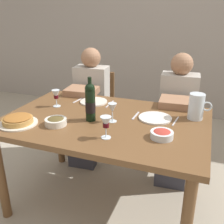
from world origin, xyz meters
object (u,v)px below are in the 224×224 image
dining_table (105,130)px  diner_right (177,115)px  water_pitcher (196,108)px  diner_left (88,103)px  salad_bowl (162,134)px  olive_bowl (56,121)px  wine_glass_left_diner (56,95)px  wine_glass_right_diner (112,109)px  chair_left (96,106)px  chair_right (177,117)px  wine_bottle (90,102)px  baked_tart (18,120)px  dinner_plate_right_setting (155,118)px  dinner_plate_left_setting (94,102)px  wine_glass_centre (106,123)px

dining_table → diner_right: size_ratio=1.29×
water_pitcher → diner_left: bearing=159.1°
salad_bowl → olive_bowl: size_ratio=0.96×
diner_left → diner_right: size_ratio=1.00×
salad_bowl → wine_glass_left_diner: size_ratio=1.03×
water_pitcher → wine_glass_right_diner: (-0.56, -0.26, 0.01)m
chair_left → chair_right: 0.90m
diner_left → water_pitcher: bearing=154.4°
chair_right → diner_left: bearing=10.4°
chair_left → diner_right: 0.95m
dining_table → wine_glass_right_diner: 0.20m
salad_bowl → wine_glass_right_diner: bearing=160.7°
wine_bottle → salad_bowl: (0.54, -0.10, -0.11)m
diner_left → dining_table: bearing=119.7°
salad_bowl → baked_tart: bearing=-172.0°
chair_right → diner_right: 0.26m
wine_glass_left_diner → chair_left: size_ratio=0.16×
dining_table → baked_tart: size_ratio=5.53×
chair_left → dinner_plate_right_setting: bearing=132.5°
dining_table → wine_glass_left_diner: 0.52m
wine_glass_left_diner → dinner_plate_left_setting: size_ratio=0.60×
dinner_plate_right_setting → diner_right: (0.11, 0.50, -0.15)m
dinner_plate_left_setting → salad_bowl: bearing=-34.6°
wine_bottle → wine_glass_right_diner: wine_bottle is taller
dining_table → water_pitcher: 0.69m
olive_bowl → wine_glass_left_diner: wine_glass_left_diner is taller
olive_bowl → dinner_plate_left_setting: size_ratio=0.64×
dinner_plate_left_setting → wine_bottle: bearing=-69.1°
baked_tart → salad_bowl: (0.99, 0.14, -0.00)m
chair_left → salad_bowl: bearing=126.5°
wine_glass_left_diner → diner_right: (0.93, 0.52, -0.24)m
diner_right → chair_right: bearing=-90.6°
wine_glass_left_diner → wine_glass_right_diner: 0.56m
chair_left → diner_right: diner_right is taller
diner_left → chair_right: diner_left is taller
dinner_plate_right_setting → diner_right: bearing=77.9°
baked_tart → diner_left: size_ratio=0.23×
diner_left → chair_right: size_ratio=1.33×
olive_bowl → diner_right: bearing=49.0°
chair_left → diner_right: size_ratio=0.75×
chair_left → chair_right: bearing=174.5°
wine_bottle → diner_right: diner_right is taller
olive_bowl → diner_left: diner_left is taller
salad_bowl → dinner_plate_right_setting: salad_bowl is taller
wine_glass_centre → wine_bottle: bearing=132.9°
wine_glass_right_diner → wine_glass_centre: size_ratio=0.96×
wine_glass_right_diner → chair_left: wine_glass_right_diner is taller
wine_bottle → dinner_plate_right_setting: (0.44, 0.19, -0.13)m
chair_right → baked_tart: bearing=46.0°
wine_bottle → wine_glass_left_diner: size_ratio=2.27×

